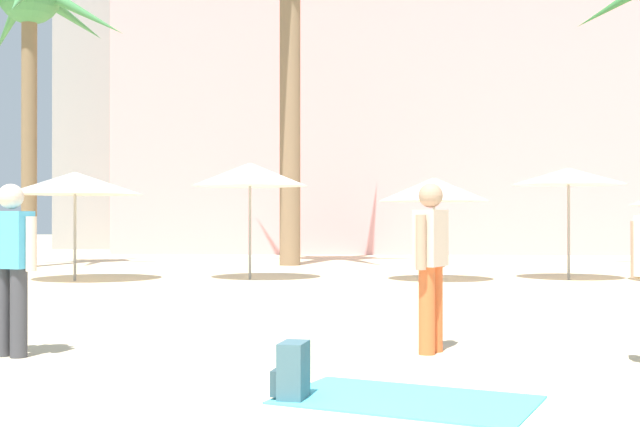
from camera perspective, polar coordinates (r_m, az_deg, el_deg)
hotel_pink at (r=35.84m, az=5.74°, el=9.12°), size 21.68×10.46×14.34m
palm_tree_far_left at (r=24.67m, az=-18.84°, el=12.24°), size 4.93×5.42×8.20m
cafe_umbrella_0 at (r=17.92m, az=7.63°, el=1.61°), size 2.30×2.30×2.16m
cafe_umbrella_1 at (r=18.31m, az=-4.71°, el=2.62°), size 2.46×2.46×2.50m
cafe_umbrella_2 at (r=18.53m, az=-16.07°, el=1.96°), size 2.78×2.78×2.28m
cafe_umbrella_5 at (r=18.86m, az=16.29°, el=2.40°), size 2.37×2.37×2.38m
beach_towel at (r=6.31m, az=5.87°, el=-12.30°), size 2.06×1.69×0.01m
backpack at (r=6.27m, az=-1.88°, el=-10.55°), size 0.28×0.33×0.42m
person_mid_center at (r=8.38m, az=7.42°, el=-3.10°), size 0.38×0.58×1.66m
person_far_right at (r=8.61m, az=-19.98°, el=-3.07°), size 0.60×0.35×1.64m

